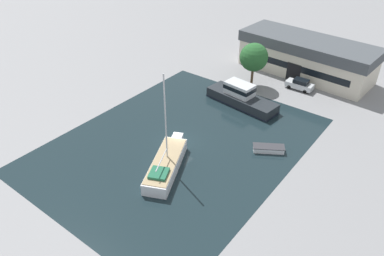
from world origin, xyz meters
name	(u,v)px	position (x,y,z in m)	size (l,w,h in m)	color
ground_plane	(179,144)	(0.00, 0.00, 0.00)	(440.00, 440.00, 0.00)	gray
water_canal	(179,144)	(0.00, 0.00, 0.00)	(26.27, 34.03, 0.01)	#19282D
warehouse_building	(306,56)	(3.75, 28.57, 3.04)	(22.48, 9.44, 6.02)	beige
quay_tree_near_building	(254,57)	(-1.02, 19.37, 4.70)	(4.34, 4.34, 6.89)	brown
parked_car	(300,84)	(5.61, 22.70, 0.84)	(4.20, 1.84, 1.68)	silver
sailboat_moored	(166,164)	(1.94, -4.69, 0.80)	(6.18, 10.07, 11.57)	white
motor_cruiser	(241,97)	(0.81, 13.10, 1.15)	(11.19, 4.54, 3.20)	#23282D
small_dinghy	(269,149)	(9.41, 5.36, 0.36)	(3.89, 3.14, 0.70)	white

